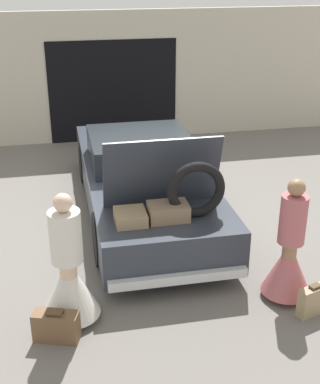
{
  "coord_description": "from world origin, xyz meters",
  "views": [
    {
      "loc": [
        -1.3,
        -7.73,
        3.84
      ],
      "look_at": [
        0.0,
        -1.33,
        0.93
      ],
      "focal_mm": 50.0,
      "sensor_mm": 36.0,
      "label": 1
    }
  ],
  "objects_px": {
    "suitcase_beside_left_person": "(56,326)",
    "suitcase_beside_right_person": "(313,300)",
    "car": "(144,180)",
    "person_left": "(69,277)",
    "person_right": "(289,257)"
  },
  "relations": [
    {
      "from": "car",
      "to": "person_right",
      "type": "distance_m",
      "value": 2.95
    },
    {
      "from": "person_right",
      "to": "suitcase_beside_right_person",
      "type": "xyz_separation_m",
      "value": [
        0.16,
        -0.4,
        -0.37
      ]
    },
    {
      "from": "person_left",
      "to": "suitcase_beside_right_person",
      "type": "xyz_separation_m",
      "value": [
        2.75,
        -0.48,
        -0.37
      ]
    },
    {
      "from": "car",
      "to": "suitcase_beside_right_person",
      "type": "height_order",
      "value": "car"
    },
    {
      "from": "car",
      "to": "suitcase_beside_left_person",
      "type": "relative_size",
      "value": 9.27
    },
    {
      "from": "car",
      "to": "person_left",
      "type": "distance_m",
      "value": 2.88
    },
    {
      "from": "suitcase_beside_left_person",
      "to": "suitcase_beside_right_person",
      "type": "xyz_separation_m",
      "value": [
        2.93,
        -0.13,
        0.01
      ]
    },
    {
      "from": "suitcase_beside_left_person",
      "to": "suitcase_beside_right_person",
      "type": "distance_m",
      "value": 2.93
    },
    {
      "from": "person_left",
      "to": "person_right",
      "type": "xyz_separation_m",
      "value": [
        2.59,
        -0.08,
        -0.0
      ]
    },
    {
      "from": "car",
      "to": "suitcase_beside_right_person",
      "type": "bearing_deg",
      "value": -64.51
    },
    {
      "from": "suitcase_beside_right_person",
      "to": "suitcase_beside_left_person",
      "type": "bearing_deg",
      "value": 177.39
    },
    {
      "from": "suitcase_beside_left_person",
      "to": "car",
      "type": "bearing_deg",
      "value": 63.25
    },
    {
      "from": "suitcase_beside_left_person",
      "to": "suitcase_beside_right_person",
      "type": "relative_size",
      "value": 1.27
    },
    {
      "from": "suitcase_beside_right_person",
      "to": "car",
      "type": "bearing_deg",
      "value": 115.49
    },
    {
      "from": "suitcase_beside_right_person",
      "to": "person_right",
      "type": "bearing_deg",
      "value": 112.34
    }
  ]
}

